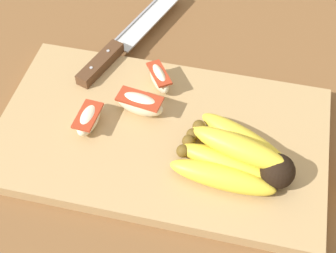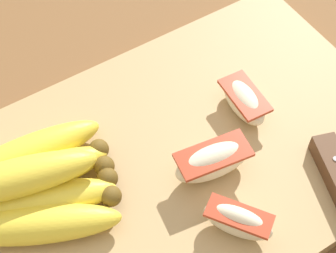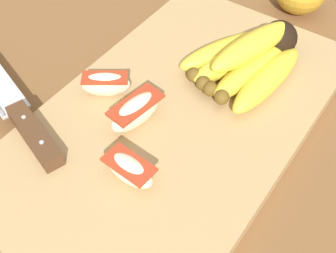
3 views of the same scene
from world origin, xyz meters
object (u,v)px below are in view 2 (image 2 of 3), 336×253
at_px(apple_wedge_middle, 238,221).
at_px(apple_wedge_far, 213,161).
at_px(banana_bunch, 22,189).
at_px(apple_wedge_near, 244,101).

relative_size(apple_wedge_middle, apple_wedge_far, 0.81).
distance_m(banana_bunch, apple_wedge_near, 0.22).
bearing_deg(banana_bunch, apple_wedge_far, 157.80).
distance_m(banana_bunch, apple_wedge_middle, 0.18).
bearing_deg(apple_wedge_far, apple_wedge_near, -147.68).
relative_size(apple_wedge_near, apple_wedge_middle, 1.01).
distance_m(apple_wedge_near, apple_wedge_far, 0.08).
height_order(banana_bunch, apple_wedge_far, banana_bunch).
bearing_deg(apple_wedge_middle, apple_wedge_near, -129.04).
height_order(banana_bunch, apple_wedge_near, banana_bunch).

